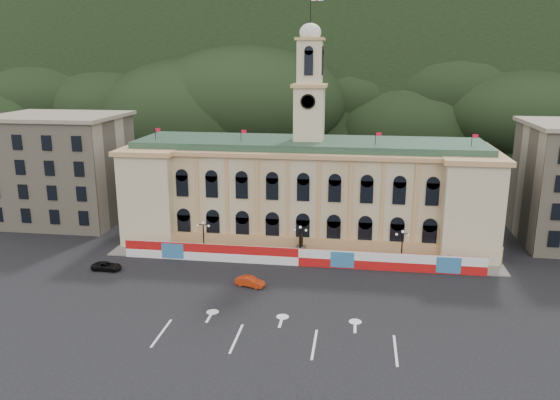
# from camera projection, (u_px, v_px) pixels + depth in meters

# --- Properties ---
(ground) EXTENTS (260.00, 260.00, 0.00)m
(ground) POSITION_uv_depth(u_px,v_px,m) (283.00, 315.00, 60.95)
(ground) COLOR black
(ground) RESTS_ON ground
(lane_markings) EXTENTS (26.00, 10.00, 0.02)m
(lane_markings) POSITION_uv_depth(u_px,v_px,m) (276.00, 336.00, 56.16)
(lane_markings) COLOR white
(lane_markings) RESTS_ON ground
(hill_ridge) EXTENTS (230.00, 80.00, 64.00)m
(hill_ridge) POSITION_uv_depth(u_px,v_px,m) (337.00, 85.00, 172.81)
(hill_ridge) COLOR black
(hill_ridge) RESTS_ON ground
(city_hall) EXTENTS (56.20, 17.60, 37.10)m
(city_hall) POSITION_uv_depth(u_px,v_px,m) (308.00, 189.00, 85.42)
(city_hall) COLOR beige
(city_hall) RESTS_ON ground
(side_building_left) EXTENTS (21.00, 17.00, 18.60)m
(side_building_left) POSITION_uv_depth(u_px,v_px,m) (62.00, 168.00, 94.27)
(side_building_left) COLOR tan
(side_building_left) RESTS_ON ground
(hoarding_fence) EXTENTS (50.00, 0.44, 2.50)m
(hoarding_fence) POSITION_uv_depth(u_px,v_px,m) (299.00, 257.00, 75.05)
(hoarding_fence) COLOR red
(hoarding_fence) RESTS_ON ground
(pavement) EXTENTS (56.00, 5.50, 0.16)m
(pavement) POSITION_uv_depth(u_px,v_px,m) (301.00, 258.00, 77.92)
(pavement) COLOR slate
(pavement) RESTS_ON ground
(statue) EXTENTS (1.40, 1.40, 3.72)m
(statue) POSITION_uv_depth(u_px,v_px,m) (301.00, 250.00, 77.88)
(statue) COLOR #595651
(statue) RESTS_ON ground
(lamp_left) EXTENTS (1.96, 0.44, 5.15)m
(lamp_left) POSITION_uv_depth(u_px,v_px,m) (204.00, 235.00, 78.42)
(lamp_left) COLOR black
(lamp_left) RESTS_ON ground
(lamp_center) EXTENTS (1.96, 0.44, 5.15)m
(lamp_center) POSITION_uv_depth(u_px,v_px,m) (300.00, 240.00, 76.45)
(lamp_center) COLOR black
(lamp_center) RESTS_ON ground
(lamp_right) EXTENTS (1.96, 0.44, 5.15)m
(lamp_right) POSITION_uv_depth(u_px,v_px,m) (402.00, 245.00, 74.47)
(lamp_right) COLOR black
(lamp_right) RESTS_ON ground
(red_sedan) EXTENTS (3.19, 4.41, 1.24)m
(red_sedan) POSITION_uv_depth(u_px,v_px,m) (250.00, 282.00, 68.42)
(red_sedan) COLOR red
(red_sedan) RESTS_ON ground
(black_suv) EXTENTS (2.09, 4.13, 1.12)m
(black_suv) POSITION_uv_depth(u_px,v_px,m) (107.00, 266.00, 73.63)
(black_suv) COLOR black
(black_suv) RESTS_ON ground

